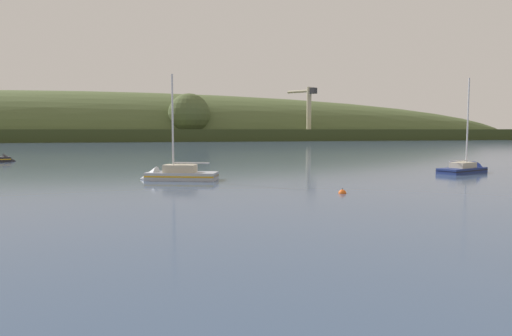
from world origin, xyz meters
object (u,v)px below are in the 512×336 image
dockside_crane (308,115)px  mooring_buoy_foreground (342,193)px  sailboat_near_mooring (467,171)px  sailboat_outer_reach (173,178)px

dockside_crane → mooring_buoy_foreground: bearing=124.4°
sailboat_near_mooring → mooring_buoy_foreground: 20.78m
sailboat_near_mooring → dockside_crane: bearing=54.7°
dockside_crane → sailboat_near_mooring: bearing=130.2°
sailboat_outer_reach → mooring_buoy_foreground: sailboat_outer_reach is taller
sailboat_near_mooring → mooring_buoy_foreground: sailboat_near_mooring is taller
mooring_buoy_foreground → sailboat_near_mooring: bearing=32.0°
mooring_buoy_foreground → sailboat_outer_reach: bearing=132.8°
sailboat_near_mooring → mooring_buoy_foreground: size_ratio=16.70×
dockside_crane → mooring_buoy_foreground: 146.04m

